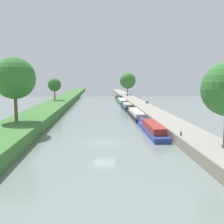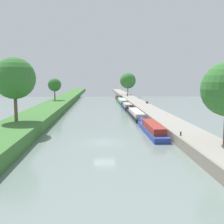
{
  "view_description": "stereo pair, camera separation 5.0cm",
  "coord_description": "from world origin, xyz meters",
  "px_view_note": "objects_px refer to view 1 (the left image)",
  "views": [
    {
      "loc": [
        -0.75,
        -30.72,
        7.47
      ],
      "look_at": [
        2.0,
        20.61,
        1.0
      ],
      "focal_mm": 42.66,
      "sensor_mm": 36.0,
      "label": 1
    },
    {
      "loc": [
        -0.7,
        -30.72,
        7.47
      ],
      "look_at": [
        2.0,
        20.61,
        1.0
      ],
      "focal_mm": 42.66,
      "sensor_mm": 36.0,
      "label": 2
    }
  ],
  "objects_px": {
    "narrowboat_green": "(122,101)",
    "narrowboat_black": "(135,113)",
    "narrowboat_blue": "(151,128)",
    "narrowboat_navy": "(127,106)",
    "narrowboat_maroon": "(119,98)",
    "park_bench": "(147,102)",
    "mooring_bollard_near": "(181,134)",
    "mooring_bollard_far": "(122,95)",
    "person_walking": "(127,94)"
  },
  "relations": [
    {
      "from": "park_bench",
      "to": "narrowboat_blue",
      "type": "bearing_deg",
      "value": -99.46
    },
    {
      "from": "narrowboat_maroon",
      "to": "mooring_bollard_far",
      "type": "xyz_separation_m",
      "value": [
        1.73,
        5.85,
        0.75
      ]
    },
    {
      "from": "narrowboat_blue",
      "to": "narrowboat_black",
      "type": "distance_m",
      "value": 16.29
    },
    {
      "from": "narrowboat_green",
      "to": "narrowboat_blue",
      "type": "bearing_deg",
      "value": -90.03
    },
    {
      "from": "narrowboat_black",
      "to": "narrowboat_green",
      "type": "distance_m",
      "value": 29.45
    },
    {
      "from": "mooring_bollard_near",
      "to": "mooring_bollard_far",
      "type": "distance_m",
      "value": 73.25
    },
    {
      "from": "mooring_bollard_far",
      "to": "person_walking",
      "type": "bearing_deg",
      "value": -79.11
    },
    {
      "from": "narrowboat_blue",
      "to": "narrowboat_black",
      "type": "bearing_deg",
      "value": 89.93
    },
    {
      "from": "narrowboat_black",
      "to": "park_bench",
      "type": "bearing_deg",
      "value": 71.36
    },
    {
      "from": "narrowboat_blue",
      "to": "narrowboat_navy",
      "type": "relative_size",
      "value": 1.19
    },
    {
      "from": "narrowboat_green",
      "to": "park_bench",
      "type": "height_order",
      "value": "park_bench"
    },
    {
      "from": "narrowboat_navy",
      "to": "mooring_bollard_near",
      "type": "height_order",
      "value": "mooring_bollard_near"
    },
    {
      "from": "narrowboat_black",
      "to": "narrowboat_maroon",
      "type": "distance_m",
      "value": 43.79
    },
    {
      "from": "narrowboat_maroon",
      "to": "mooring_bollard_far",
      "type": "height_order",
      "value": "mooring_bollard_far"
    },
    {
      "from": "narrowboat_maroon",
      "to": "mooring_bollard_far",
      "type": "distance_m",
      "value": 6.15
    },
    {
      "from": "narrowboat_navy",
      "to": "narrowboat_maroon",
      "type": "bearing_deg",
      "value": 89.45
    },
    {
      "from": "mooring_bollard_near",
      "to": "mooring_bollard_far",
      "type": "bearing_deg",
      "value": 90.0
    },
    {
      "from": "narrowboat_blue",
      "to": "narrowboat_maroon",
      "type": "bearing_deg",
      "value": 89.87
    },
    {
      "from": "mooring_bollard_near",
      "to": "mooring_bollard_far",
      "type": "relative_size",
      "value": 1.0
    },
    {
      "from": "narrowboat_black",
      "to": "narrowboat_green",
      "type": "bearing_deg",
      "value": 89.99
    },
    {
      "from": "narrowboat_blue",
      "to": "person_walking",
      "type": "relative_size",
      "value": 8.08
    },
    {
      "from": "narrowboat_black",
      "to": "mooring_bollard_near",
      "type": "relative_size",
      "value": 37.98
    },
    {
      "from": "narrowboat_blue",
      "to": "narrowboat_maroon",
      "type": "height_order",
      "value": "narrowboat_blue"
    },
    {
      "from": "narrowboat_blue",
      "to": "mooring_bollard_near",
      "type": "relative_size",
      "value": 29.82
    },
    {
      "from": "park_bench",
      "to": "narrowboat_navy",
      "type": "bearing_deg",
      "value": -162.56
    },
    {
      "from": "narrowboat_maroon",
      "to": "park_bench",
      "type": "bearing_deg",
      "value": -79.47
    },
    {
      "from": "narrowboat_navy",
      "to": "person_walking",
      "type": "xyz_separation_m",
      "value": [
        3.35,
        28.64,
        1.44
      ]
    },
    {
      "from": "narrowboat_blue",
      "to": "narrowboat_maroon",
      "type": "relative_size",
      "value": 1.09
    },
    {
      "from": "narrowboat_maroon",
      "to": "narrowboat_navy",
      "type": "bearing_deg",
      "value": -90.55
    },
    {
      "from": "mooring_bollard_near",
      "to": "park_bench",
      "type": "distance_m",
      "value": 39.54
    },
    {
      "from": "narrowboat_navy",
      "to": "person_walking",
      "type": "relative_size",
      "value": 6.78
    },
    {
      "from": "narrowboat_blue",
      "to": "narrowboat_maroon",
      "type": "distance_m",
      "value": 60.08
    },
    {
      "from": "narrowboat_maroon",
      "to": "narrowboat_green",
      "type": "bearing_deg",
      "value": -90.44
    },
    {
      "from": "narrowboat_green",
      "to": "narrowboat_black",
      "type": "bearing_deg",
      "value": -90.01
    },
    {
      "from": "mooring_bollard_far",
      "to": "narrowboat_navy",
      "type": "bearing_deg",
      "value": -93.24
    },
    {
      "from": "narrowboat_black",
      "to": "mooring_bollard_far",
      "type": "distance_m",
      "value": 49.68
    },
    {
      "from": "narrowboat_black",
      "to": "park_bench",
      "type": "height_order",
      "value": "park_bench"
    },
    {
      "from": "narrowboat_maroon",
      "to": "narrowboat_black",
      "type": "bearing_deg",
      "value": -90.15
    },
    {
      "from": "mooring_bollard_near",
      "to": "park_bench",
      "type": "relative_size",
      "value": 0.3
    },
    {
      "from": "narrowboat_black",
      "to": "park_bench",
      "type": "relative_size",
      "value": 11.39
    },
    {
      "from": "person_walking",
      "to": "mooring_bollard_near",
      "type": "bearing_deg",
      "value": -91.15
    },
    {
      "from": "person_walking",
      "to": "mooring_bollard_far",
      "type": "distance_m",
      "value": 7.1
    },
    {
      "from": "narrowboat_green",
      "to": "mooring_bollard_far",
      "type": "height_order",
      "value": "mooring_bollard_far"
    },
    {
      "from": "narrowboat_blue",
      "to": "mooring_bollard_far",
      "type": "xyz_separation_m",
      "value": [
        1.87,
        65.93,
        0.74
      ]
    },
    {
      "from": "mooring_bollard_far",
      "to": "narrowboat_green",
      "type": "bearing_deg",
      "value": -95.21
    },
    {
      "from": "narrowboat_black",
      "to": "narrowboat_navy",
      "type": "relative_size",
      "value": 1.52
    },
    {
      "from": "narrowboat_green",
      "to": "mooring_bollard_near",
      "type": "height_order",
      "value": "mooring_bollard_near"
    },
    {
      "from": "person_walking",
      "to": "park_bench",
      "type": "relative_size",
      "value": 1.11
    },
    {
      "from": "narrowboat_blue",
      "to": "narrowboat_navy",
      "type": "xyz_separation_m",
      "value": [
        -0.15,
        30.35,
        -0.06
      ]
    },
    {
      "from": "narrowboat_green",
      "to": "park_bench",
      "type": "bearing_deg",
      "value": -68.75
    }
  ]
}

